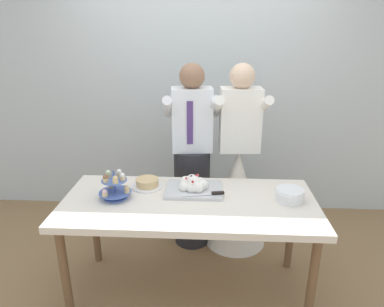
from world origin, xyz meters
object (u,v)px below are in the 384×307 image
Objects in this scene: main_cake_tray at (194,186)px; round_cake at (147,183)px; person_groom at (192,168)px; dessert_table at (189,210)px; plate_stack at (290,195)px; cupcake_stand at (115,187)px; person_bride at (237,185)px.

main_cake_tray reaches higher than round_cake.
person_groom is at bearing 54.88° from round_cake.
dessert_table is 8.96× the size of plate_stack.
person_groom is at bearing 94.43° from main_cake_tray.
dessert_table is at bearing -176.71° from plate_stack.
main_cake_tray is (0.02, 0.15, 0.12)m from dessert_table.
dessert_table is 7.50× the size of round_cake.
cupcake_stand is at bearing -134.71° from round_cake.
person_bride reaches higher than plate_stack.
cupcake_stand is 0.84m from person_groom.
cupcake_stand reaches higher than dessert_table.
main_cake_tray is at bearing -8.92° from round_cake.
person_groom is (0.32, 0.45, -0.06)m from round_cake.
round_cake is (0.20, 0.20, -0.06)m from cupcake_stand.
round_cake is at bearing -125.12° from person_groom.
plate_stack is 0.84× the size of round_cake.
person_bride is at bearing 2.36° from person_groom.
cupcake_stand reaches higher than main_cake_tray.
dessert_table is 0.19m from main_cake_tray.
plate_stack is at bearing -9.21° from round_cake.
main_cake_tray is (0.55, 0.14, -0.05)m from cupcake_stand.
plate_stack is (1.24, 0.03, -0.05)m from cupcake_stand.
round_cake reaches higher than dessert_table.
dessert_table is 0.72m from plate_stack.
round_cake is 0.14× the size of person_bride.
round_cake is 0.89m from person_bride.
cupcake_stand is 0.28m from round_cake.
person_groom reaches higher than dessert_table.
round_cake is (-0.36, 0.06, -0.01)m from main_cake_tray.
plate_stack is at bearing 1.33° from cupcake_stand.
dessert_table is 1.08× the size of person_bride.
plate_stack is at bearing -9.36° from main_cake_tray.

